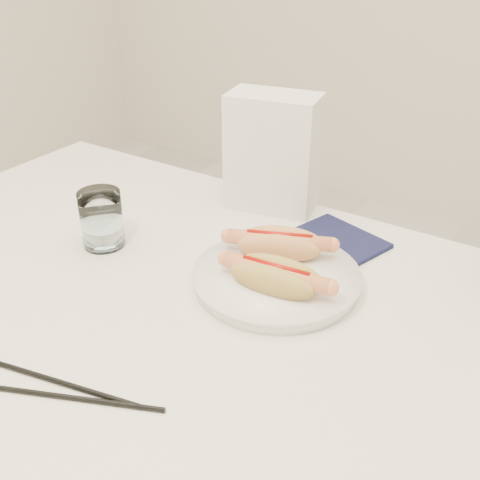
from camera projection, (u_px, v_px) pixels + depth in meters
The scene contains 9 objects.
table at pixel (175, 342), 0.84m from camera, with size 1.20×0.80×0.75m.
plate at pixel (276, 280), 0.86m from camera, with size 0.23×0.23×0.02m, color white.
hotdog_left at pixel (279, 244), 0.89m from camera, with size 0.15×0.10×0.04m.
hotdog_right at pixel (276, 277), 0.81m from camera, with size 0.16×0.07×0.04m.
water_glass at pixel (102, 219), 0.94m from camera, with size 0.07×0.07×0.09m, color white.
chopstick_near at pixel (79, 399), 0.66m from camera, with size 0.01×0.01×0.20m, color black.
chopstick_far at pixel (63, 383), 0.68m from camera, with size 0.01×0.01×0.21m, color black.
napkin_box at pixel (273, 153), 1.04m from camera, with size 0.16×0.09×0.21m, color white.
navy_napkin at pixel (330, 244), 0.96m from camera, with size 0.14×0.14×0.01m, color #111437.
Camera 1 is at (0.44, -0.50, 1.23)m, focal length 44.28 mm.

